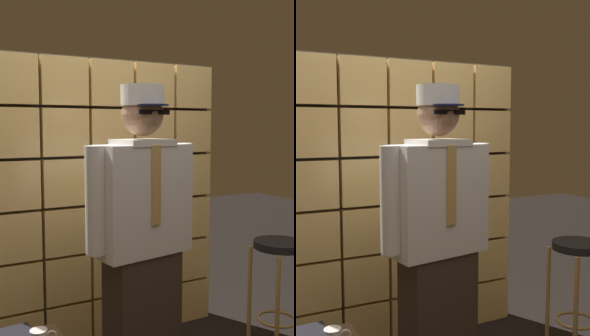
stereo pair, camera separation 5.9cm
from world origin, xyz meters
TOP-DOWN VIEW (x-y plane):
  - glass_block_wall at (-0.00, 1.13)m, footprint 2.04×0.10m
  - standing_person at (0.03, 0.37)m, footprint 0.71×0.34m
  - bar_stool at (1.08, 0.40)m, footprint 0.34×0.34m

SIDE VIEW (x-z plane):
  - bar_stool at x=1.08m, z-range 0.19..0.97m
  - standing_person at x=0.03m, z-range 0.04..1.80m
  - glass_block_wall at x=0.00m, z-range -0.02..2.02m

